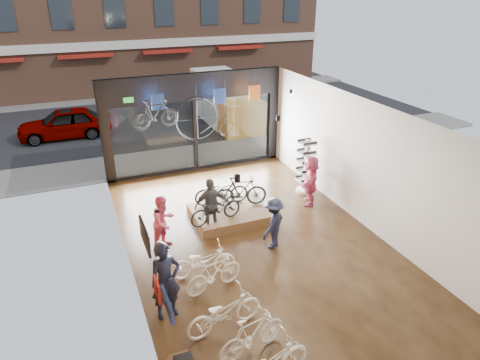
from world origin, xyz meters
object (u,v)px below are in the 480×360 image
floor_bike_2 (224,312)px  customer_2 (211,205)px  display_bike_mid (241,191)px  floor_bike_3 (214,274)px  customer_0 (166,281)px  floor_bike_4 (203,261)px  display_bike_right (221,191)px  penny_farthing (206,119)px  customer_3 (273,223)px  customer_1 (164,222)px  display_platform (231,214)px  floor_bike_1 (252,335)px  display_bike_left (216,208)px  customer_5 (311,180)px  sunglasses_rack (306,166)px  street_car (65,123)px  box_truck (228,102)px  hung_bike (155,114)px

floor_bike_2 → customer_2: 4.11m
display_bike_mid → floor_bike_3: bearing=160.5°
customer_0 → floor_bike_4: bearing=33.4°
display_bike_right → penny_farthing: (0.25, 2.14, 1.74)m
customer_3 → customer_2: bearing=-86.4°
floor_bike_3 → display_bike_mid: 3.83m
customer_0 → customer_1: customer_0 is taller
display_platform → customer_1: 2.52m
customer_0 → customer_3: bearing=16.3°
floor_bike_1 → display_bike_left: size_ratio=0.94×
floor_bike_2 → customer_3: bearing=-51.5°
customer_3 → customer_5: size_ratio=0.89×
floor_bike_4 → customer_2: customer_2 is taller
display_bike_left → display_bike_mid: bearing=-69.2°
display_bike_mid → customer_3: bearing=-164.5°
floor_bike_3 → display_bike_left: size_ratio=0.92×
floor_bike_4 → sunglasses_rack: (4.80, 3.28, 0.54)m
street_car → display_platform: street_car is taller
display_bike_left → display_bike_right: display_bike_right is taller
floor_bike_4 → customer_3: 2.29m
floor_bike_4 → floor_bike_2: bearing=-178.1°
customer_0 → customer_1: bearing=69.6°
box_truck → display_bike_right: box_truck is taller
floor_bike_4 → hung_bike: bearing=5.6°
customer_1 → floor_bike_2: bearing=-117.5°
customer_2 → customer_3: (1.30, -1.49, -0.09)m
floor_bike_1 → customer_5: size_ratio=0.92×
display_bike_mid → hung_bike: size_ratio=1.06×
customer_5 → penny_farthing: size_ratio=0.88×
hung_bike → display_bike_right: bearing=-149.9°
customer_0 → floor_bike_3: bearing=10.9°
display_bike_left → customer_2: 0.17m
floor_bike_1 → sunglasses_rack: bearing=-49.5°
display_bike_mid → customer_0: size_ratio=0.90×
floor_bike_3 → customer_0: size_ratio=0.82×
box_truck → sunglasses_rack: 8.48m
floor_bike_2 → display_bike_left: 4.09m
street_car → customer_3: 13.23m
floor_bike_3 → floor_bike_4: 0.61m
box_truck → display_bike_left: box_truck is taller
floor_bike_1 → hung_bike: 8.08m
display_bike_right → penny_farthing: size_ratio=0.90×
customer_1 → penny_farthing: 4.54m
floor_bike_2 → display_platform: 4.80m
display_bike_right → customer_3: bearing=-157.8°
box_truck → floor_bike_4: bearing=-113.3°
floor_bike_4 → customer_1: size_ratio=1.06×
display_platform → penny_farthing: penny_farthing is taller
display_platform → display_bike_left: size_ratio=1.44×
box_truck → floor_bike_1: (-4.92, -14.50, -0.77)m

